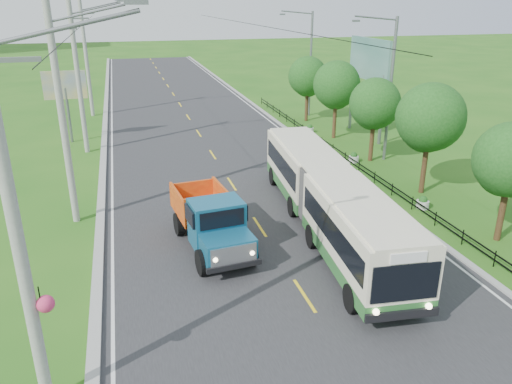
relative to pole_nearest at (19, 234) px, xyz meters
name	(u,v)px	position (x,y,z in m)	size (l,w,h in m)	color
ground	(304,296)	(8.24, 3.00, -4.94)	(240.00, 240.00, 0.00)	#235E16
road	(208,147)	(8.24, 23.00, -4.93)	(14.00, 120.00, 0.02)	#28282B
curb_left	(104,154)	(1.04, 23.00, -4.86)	(0.40, 120.00, 0.15)	#9E9E99
curb_right	(301,139)	(15.39, 23.00, -4.89)	(0.30, 120.00, 0.10)	#9E9E99
edge_line_left	(112,154)	(1.59, 23.00, -4.91)	(0.12, 120.00, 0.00)	silver
edge_line_right	(295,140)	(14.89, 23.00, -4.91)	(0.12, 120.00, 0.00)	silver
centre_dash	(304,295)	(8.24, 3.00, -4.91)	(0.12, 2.20, 0.00)	yellow
railing_right	(345,158)	(16.24, 17.00, -4.64)	(0.04, 40.00, 0.60)	black
pole_nearest	(19,234)	(0.00, 0.00, 0.00)	(3.51, 0.44, 10.00)	gray
pole_near	(63,116)	(-0.02, 12.00, 0.16)	(3.51, 0.32, 10.00)	gray
pole_mid	(79,78)	(-0.02, 24.00, 0.16)	(3.51, 0.32, 10.00)	gray
pole_far	(87,58)	(-0.02, 36.00, 0.16)	(3.51, 0.32, 10.00)	gray
tree_second	(510,163)	(18.10, 5.14, -1.42)	(3.18, 3.26, 5.30)	#382314
tree_third	(429,121)	(18.10, 11.14, -0.95)	(3.60, 3.62, 6.00)	#382314
tree_fourth	(374,106)	(18.10, 17.14, -1.35)	(3.24, 3.31, 5.40)	#382314
tree_fifth	(336,87)	(18.10, 23.14, -1.08)	(3.48, 3.52, 5.80)	#382314
tree_back	(308,78)	(18.10, 29.14, -1.28)	(3.30, 3.36, 5.50)	#382314
streetlight_mid	(389,85)	(18.88, 17.00, -0.03)	(3.02, 0.20, 9.07)	slate
streetlight_far	(309,60)	(18.88, 31.00, -0.03)	(3.02, 0.20, 9.07)	slate
planter_near	(423,203)	(16.84, 9.00, -4.65)	(0.64, 0.64, 0.67)	silver
planter_mid	(354,158)	(16.84, 17.00, -4.65)	(0.64, 0.64, 0.67)	silver
planter_far	(310,129)	(16.84, 25.00, -4.65)	(0.64, 0.64, 0.67)	silver
billboard_left	(65,90)	(-1.26, 27.00, -1.07)	(3.00, 0.20, 5.20)	slate
billboard_right	(369,66)	(20.54, 23.00, 0.41)	(0.24, 6.00, 7.30)	slate
bus	(328,195)	(11.09, 7.80, -3.17)	(3.74, 15.39, 2.94)	#29662B
dump_truck	(211,218)	(5.72, 7.57, -3.55)	(2.84, 6.03, 2.45)	#135272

